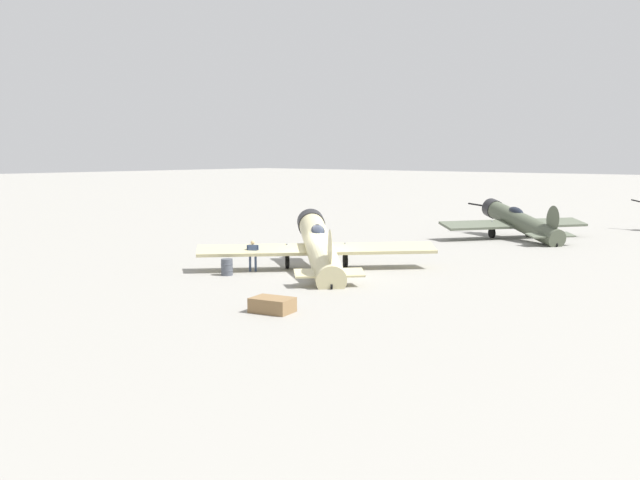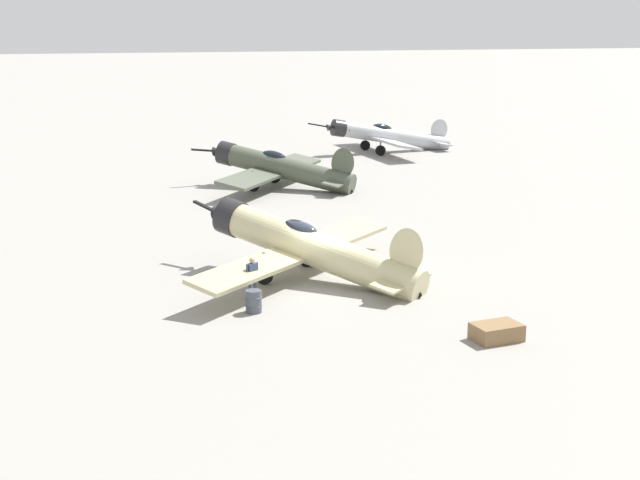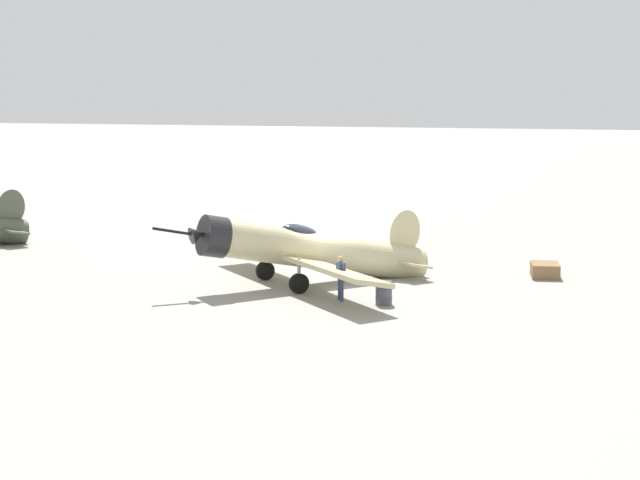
{
  "view_description": "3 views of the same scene",
  "coord_description": "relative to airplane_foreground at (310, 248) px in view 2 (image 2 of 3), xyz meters",
  "views": [
    {
      "loc": [
        -28.87,
        -24.16,
        6.42
      ],
      "look_at": [
        0.0,
        0.0,
        1.8
      ],
      "focal_mm": 39.56,
      "sensor_mm": 36.0,
      "label": 1
    },
    {
      "loc": [
        -39.0,
        7.79,
        11.52
      ],
      "look_at": [
        0.0,
        0.0,
        1.8
      ],
      "focal_mm": 54.51,
      "sensor_mm": 36.0,
      "label": 2
    },
    {
      "loc": [
        -14.22,
        39.21,
        7.7
      ],
      "look_at": [
        0.0,
        0.0,
        1.8
      ],
      "focal_mm": 57.61,
      "sensor_mm": 36.0,
      "label": 3
    }
  ],
  "objects": [
    {
      "name": "ground_plane",
      "position": [
        -0.35,
        -0.37,
        -1.4
      ],
      "size": [
        400.0,
        400.0,
        0.0
      ],
      "primitive_type": "plane",
      "color": "gray"
    },
    {
      "name": "airplane_foreground",
      "position": [
        0.0,
        0.0,
        0.0
      ],
      "size": [
        10.78,
        10.39,
        3.44
      ],
      "rotation": [
        0.0,
        0.0,
        7.1
      ],
      "color": "beige",
      "rests_on": "ground_plane"
    },
    {
      "name": "airplane_mid_apron",
      "position": [
        21.07,
        -2.04,
        -0.06
      ],
      "size": [
        10.92,
        10.25,
        3.11
      ],
      "rotation": [
        0.0,
        0.0,
        7.27
      ],
      "color": "#4C5442",
      "rests_on": "ground_plane"
    },
    {
      "name": "airplane_far_line",
      "position": [
        34.72,
        -12.79,
        -0.11
      ],
      "size": [
        11.47,
        11.96,
        3.05
      ],
      "rotation": [
        0.0,
        0.0,
        8.02
      ],
      "color": "#B7BABF",
      "rests_on": "ground_plane"
    },
    {
      "name": "ground_crew_mechanic",
      "position": [
        -2.33,
        2.78,
        -0.37
      ],
      "size": [
        0.47,
        0.54,
        1.71
      ],
      "rotation": [
        0.0,
        0.0,
        0.66
      ],
      "color": "#384766",
      "rests_on": "ground_plane"
    },
    {
      "name": "equipment_crate",
      "position": [
        -8.9,
        -4.99,
        -1.1
      ],
      "size": [
        1.48,
        1.87,
        0.6
      ],
      "rotation": [
        0.0,
        0.0,
        1.79
      ],
      "color": "olive",
      "rests_on": "ground_plane"
    },
    {
      "name": "fuel_drum",
      "position": [
        -4.08,
        2.96,
        -0.96
      ],
      "size": [
        0.65,
        0.65,
        0.88
      ],
      "color": "#474C56",
      "rests_on": "ground_plane"
    }
  ]
}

